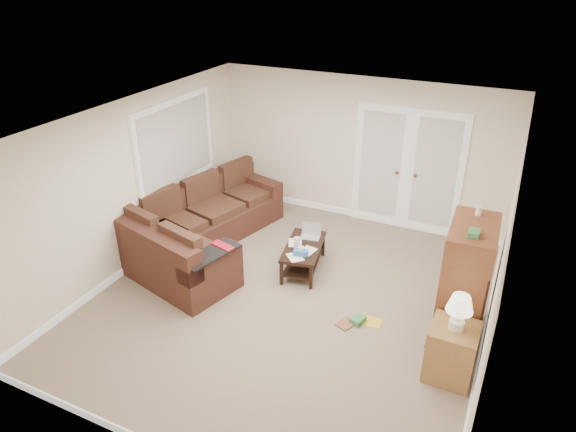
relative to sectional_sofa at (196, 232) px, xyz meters
The scene contains 17 objects.
floor 1.97m from the sectional_sofa, 15.35° to the right, with size 5.50×5.50×0.00m, color gray.
ceiling 2.89m from the sectional_sofa, 15.35° to the right, with size 5.00×5.50×0.02m, color white.
wall_left 1.21m from the sectional_sofa, 140.89° to the right, with size 0.02×5.50×2.50m, color white.
wall_right 4.49m from the sectional_sofa, ahead, with size 0.02×5.50×2.50m, color white.
wall_back 3.05m from the sectional_sofa, 50.12° to the left, with size 5.00×0.02×2.50m, color white.
wall_front 3.87m from the sectional_sofa, 60.20° to the right, with size 5.00×0.02×2.50m, color white.
baseboards 1.96m from the sectional_sofa, 15.35° to the right, with size 5.00×5.50×0.10m, color white, non-canonical shape.
french_doors 3.56m from the sectional_sofa, 39.00° to the left, with size 1.80×0.05×2.13m.
window_left 1.42m from the sectional_sofa, 140.70° to the left, with size 0.05×1.92×1.42m.
sectional_sofa is the anchor object (origin of this frame).
coffee_table 1.75m from the sectional_sofa, ahead, with size 0.69×1.08×0.68m.
tv_armoire 4.06m from the sectional_sofa, ahead, with size 0.55×0.96×1.63m.
side_cabinet 4.20m from the sectional_sofa, 14.60° to the right, with size 0.52×0.52×1.08m.
space_heater 4.27m from the sectional_sofa, 27.04° to the left, with size 0.11×0.09×0.27m, color white.
floor_magazine 3.08m from the sectional_sofa, ahead, with size 0.27×0.21×0.01m, color gold.
floor_greenbox 2.95m from the sectional_sofa, 12.04° to the right, with size 0.14×0.19×0.08m, color #3A8042.
floor_book 2.77m from the sectional_sofa, 14.29° to the right, with size 0.18×0.25×0.02m, color brown.
Camera 1 is at (2.42, -5.23, 4.23)m, focal length 32.00 mm.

